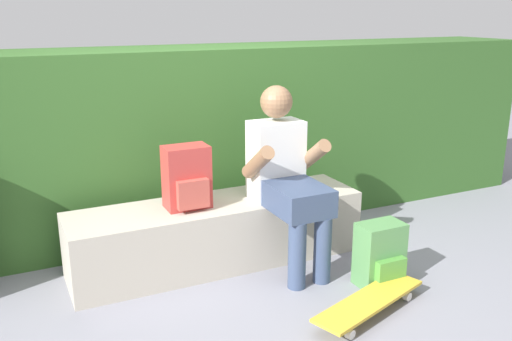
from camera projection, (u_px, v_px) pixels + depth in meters
ground_plane at (244, 289)px, 3.39m from camera, size 24.00×24.00×0.00m
bench_main at (218, 233)px, 3.70m from camera, size 1.95×0.49×0.43m
person_skater at (286, 174)px, 3.56m from camera, size 0.49×0.62×1.18m
skateboard_near_person at (369, 301)px, 3.10m from camera, size 0.82×0.45×0.09m
backpack_on_bench at (187, 178)px, 3.49m from camera, size 0.28×0.23×0.40m
backpack_on_ground at (380, 256)px, 3.40m from camera, size 0.28×0.23×0.40m
hedge_row at (236, 134)px, 4.42m from camera, size 5.31×0.73×1.38m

